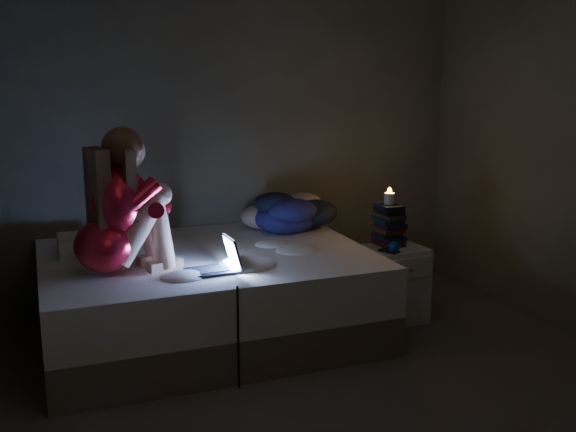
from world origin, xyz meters
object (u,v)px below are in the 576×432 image
woman (103,203)px  candle (389,201)px  phone (387,251)px  bed (208,295)px  nightstand (394,284)px  laptop (212,255)px

woman → candle: size_ratio=10.78×
woman → phone: woman is taller
phone → bed: bearing=149.2°
woman → candle: woman is taller
nightstand → candle: (-0.01, 0.08, 0.58)m
bed → nightstand: size_ratio=3.92×
nightstand → laptop: bearing=-174.7°
phone → woman: bearing=162.6°
candle → woman: bearing=-174.5°
woman → laptop: size_ratio=2.81×
laptop → nightstand: bearing=7.5°
bed → woman: size_ratio=2.42×
laptop → phone: laptop is taller
candle → phone: 0.37m
laptop → candle: size_ratio=3.84×
laptop → candle: (1.37, 0.33, 0.17)m
woman → nightstand: size_ratio=1.62×
phone → laptop: bearing=169.4°
phone → nightstand: bearing=20.0°
laptop → nightstand: 1.46m
bed → woman: woman is taller
bed → phone: bed is taller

